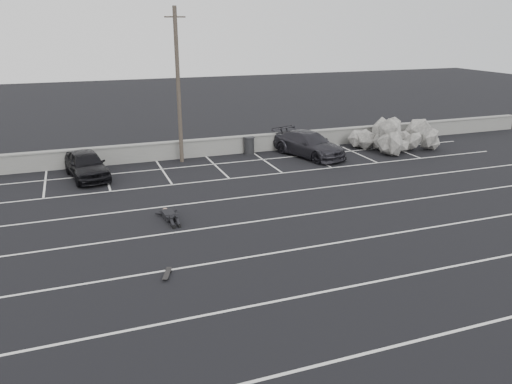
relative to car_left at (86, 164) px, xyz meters
name	(u,v)px	position (x,y,z in m)	size (l,w,h in m)	color
ground	(278,252)	(5.92, -11.73, -0.72)	(120.00, 120.00, 0.00)	black
seawall	(189,149)	(5.92, 2.27, -0.17)	(50.00, 0.45, 1.06)	gray
stall_lines	(237,211)	(5.84, -7.32, -0.72)	(36.00, 20.05, 0.01)	silver
car_left	(86,164)	(0.00, 0.00, 0.00)	(1.71, 4.24, 1.45)	black
car_right	(309,144)	(12.83, 0.09, 0.01)	(2.06, 5.06, 1.47)	#242329
utility_pole	(178,86)	(5.31, 1.47, 3.61)	(1.14, 0.23, 8.56)	#4C4238
trash_bin	(249,145)	(9.62, 1.87, -0.19)	(0.76, 0.76, 1.05)	black
riprap_pile	(395,139)	(18.87, -0.09, -0.11)	(6.28, 4.55, 1.66)	gray
person	(168,212)	(2.91, -7.06, -0.48)	(1.13, 2.52, 0.49)	black
skateboard	(167,274)	(1.90, -12.10, -0.66)	(0.40, 0.70, 0.08)	black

